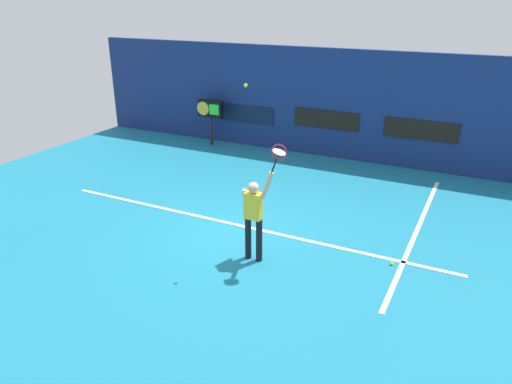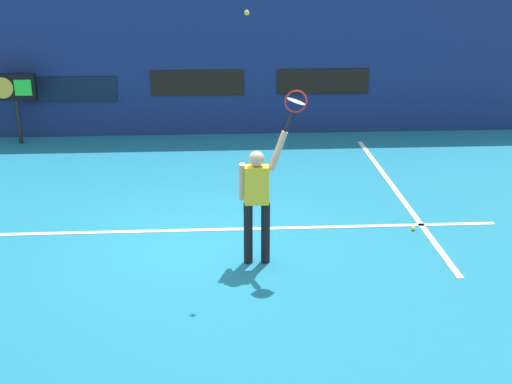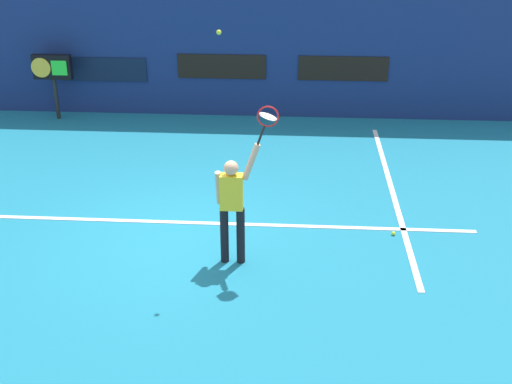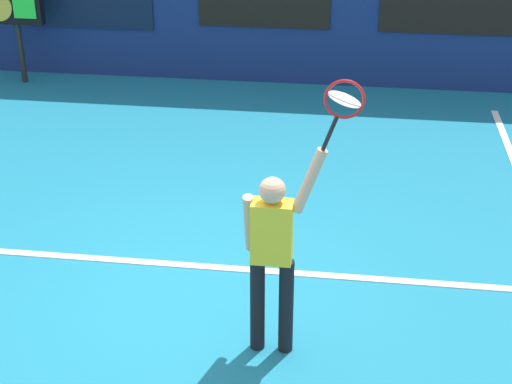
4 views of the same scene
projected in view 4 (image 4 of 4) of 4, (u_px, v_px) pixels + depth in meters
The scene contains 8 objects.
ground_plane at pixel (184, 289), 7.72m from camera, with size 18.00×18.00×0.00m, color teal.
sponsor_banner_center at pixel (264, 10), 12.79m from camera, with size 2.20×0.03×0.60m, color black.
sponsor_banner_portside at pixel (90, 11), 13.20m from camera, with size 2.20×0.03×0.60m, color #0C1933.
sponsor_banner_starboard at pixel (448, 16), 12.43m from camera, with size 2.20×0.03×0.60m, color black.
court_baseline at pixel (193, 266), 8.10m from camera, with size 10.00×0.10×0.01m, color white.
tennis_player at pixel (273, 251), 6.45m from camera, with size 0.68×0.31×1.97m.
tennis_racket at pixel (343, 103), 5.77m from camera, with size 0.40×0.27×0.63m.
scoreboard_clock at pixel (15, 10), 12.83m from camera, with size 0.96×0.20×1.62m.
Camera 4 is at (1.58, -6.28, 4.38)m, focal length 54.15 mm.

